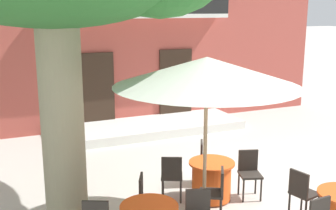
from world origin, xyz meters
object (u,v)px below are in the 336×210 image
Objects in this scene: cafe_chair_near_tree_1 at (206,159)px; cafe_chair_front_1 at (302,191)px; cafe_chair_near_tree_0 at (249,170)px; cafe_chair_middle_3 at (147,198)px; cafe_chair_near_tree_3 at (216,190)px; cafe_table_near_tree at (211,180)px; cafe_chair_near_tree_2 at (172,175)px; cafe_umbrella at (207,72)px.

cafe_chair_near_tree_1 is 2.15m from cafe_chair_front_1.
cafe_chair_middle_3 is at bearing -171.27° from cafe_chair_near_tree_0.
cafe_chair_near_tree_1 and cafe_chair_middle_3 have the same top height.
cafe_chair_near_tree_1 is at bearing 67.40° from cafe_chair_near_tree_3.
cafe_table_near_tree is 0.95× the size of cafe_chair_middle_3.
cafe_chair_near_tree_0 and cafe_chair_near_tree_2 have the same top height.
cafe_chair_near_tree_0 is (0.74, -0.16, 0.14)m from cafe_table_near_tree.
cafe_chair_front_1 is (0.29, -1.15, 0.00)m from cafe_chair_near_tree_0.
cafe_chair_near_tree_1 and cafe_chair_front_1 have the same top height.
cafe_chair_near_tree_2 is 0.31× the size of cafe_umbrella.
cafe_chair_near_tree_0 and cafe_chair_front_1 have the same top height.
cafe_chair_middle_3 is at bearing 170.80° from cafe_chair_near_tree_3.
cafe_umbrella reaches higher than cafe_chair_near_tree_2.
cafe_chair_near_tree_1 and cafe_chair_near_tree_3 have the same top height.
cafe_chair_middle_3 is at bearing 162.09° from cafe_chair_front_1.
cafe_chair_near_tree_3 and cafe_chair_middle_3 have the same top height.
cafe_chair_near_tree_0 is at bearing 103.98° from cafe_chair_front_1.
cafe_table_near_tree is 0.77m from cafe_chair_near_tree_3.
cafe_chair_near_tree_2 is at bearing -155.30° from cafe_chair_near_tree_1.
cafe_table_near_tree is at bearing 167.87° from cafe_chair_near_tree_0.
cafe_chair_front_1 is at bearing -41.91° from cafe_chair_near_tree_2.
cafe_chair_front_1 is (1.73, -1.56, 0.00)m from cafe_chair_near_tree_2.
cafe_chair_near_tree_2 is at bearing 164.30° from cafe_chair_near_tree_0.
cafe_chair_middle_3 is 0.31× the size of cafe_umbrella.
cafe_chair_middle_3 is 1.00× the size of cafe_chair_front_1.
cafe_table_near_tree is 0.95× the size of cafe_chair_near_tree_0.
cafe_chair_near_tree_1 is 1.00× the size of cafe_chair_near_tree_2.
cafe_chair_near_tree_0 is 1.50m from cafe_chair_near_tree_2.
cafe_table_near_tree is 0.95× the size of cafe_chair_near_tree_1.
cafe_umbrella reaches higher than cafe_chair_near_tree_3.
cafe_chair_middle_3 is at bearing -145.61° from cafe_chair_near_tree_1.
cafe_umbrella is (0.07, -1.14, 2.08)m from cafe_chair_near_tree_2.
cafe_table_near_tree is 1.57m from cafe_chair_middle_3.
cafe_chair_near_tree_0 is 1.17m from cafe_chair_near_tree_3.
cafe_chair_near_tree_3 is 1.00× the size of cafe_chair_middle_3.
cafe_chair_near_tree_2 is 1.00× the size of cafe_chair_front_1.
cafe_chair_near_tree_1 is at bearing 110.43° from cafe_chair_front_1.
cafe_chair_near_tree_3 is at bearing 31.25° from cafe_umbrella.
cafe_chair_near_tree_2 is 1.00× the size of cafe_chair_middle_3.
cafe_chair_near_tree_2 is 1.00× the size of cafe_chair_near_tree_3.
cafe_umbrella is (-1.66, 0.42, 2.08)m from cafe_chair_front_1.
cafe_table_near_tree is at bearing 66.13° from cafe_chair_near_tree_3.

